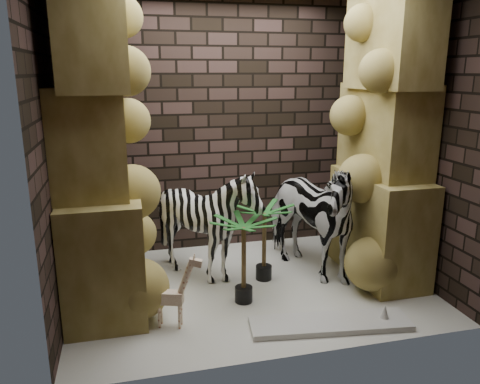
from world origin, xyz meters
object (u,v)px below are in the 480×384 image
object	(u,v)px
zebra_right	(305,206)
palm_back	(244,260)
surfboard	(330,323)
palm_front	(264,242)
zebra_left	(208,229)
giraffe_toy	(169,290)

from	to	relation	value
zebra_right	palm_back	distance (m)	1.00
palm_back	surfboard	distance (m)	0.96
palm_front	zebra_left	bearing A→B (deg)	164.09
zebra_right	surfboard	bearing A→B (deg)	-118.76
giraffe_toy	palm_front	world-z (taller)	palm_front
palm_front	giraffe_toy	bearing A→B (deg)	-146.09
zebra_left	surfboard	xyz separation A→B (m)	(0.85, -1.21, -0.53)
giraffe_toy	palm_front	bearing A→B (deg)	52.56
zebra_right	zebra_left	distance (m)	1.06
zebra_left	palm_front	bearing A→B (deg)	-11.65
zebra_left	surfboard	size ratio (longest dim) A/B	0.88
zebra_left	zebra_right	bearing A→B (deg)	-1.16
zebra_left	surfboard	world-z (taller)	zebra_left
palm_back	giraffe_toy	bearing A→B (deg)	-159.15
zebra_left	surfboard	bearing A→B (deg)	-50.66
zebra_right	giraffe_toy	xyz separation A→B (m)	(-1.53, -0.78, -0.42)
zebra_left	palm_front	world-z (taller)	zebra_left
surfboard	zebra_left	bearing A→B (deg)	132.56
giraffe_toy	palm_back	distance (m)	0.78
surfboard	palm_back	bearing A→B (deg)	142.51
zebra_left	giraffe_toy	xyz separation A→B (m)	(-0.49, -0.87, -0.21)
surfboard	palm_front	bearing A→B (deg)	112.68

